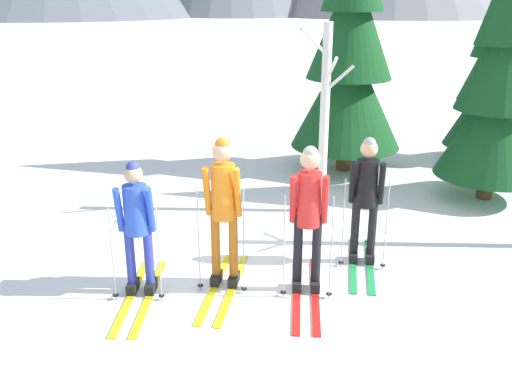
# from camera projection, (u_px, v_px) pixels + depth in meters

# --- Properties ---
(ground_plane) EXTENTS (400.00, 400.00, 0.00)m
(ground_plane) POSITION_uv_depth(u_px,v_px,m) (246.00, 283.00, 6.97)
(ground_plane) COLOR white
(skier_in_blue) EXTENTS (0.65, 1.80, 1.65)m
(skier_in_blue) POSITION_uv_depth(u_px,v_px,m) (137.00, 222.00, 6.45)
(skier_in_blue) COLOR yellow
(skier_in_blue) RESTS_ON ground
(skier_in_orange) EXTENTS (0.85, 1.75, 1.87)m
(skier_in_orange) POSITION_uv_depth(u_px,v_px,m) (223.00, 206.00, 6.57)
(skier_in_orange) COLOR yellow
(skier_in_orange) RESTS_ON ground
(skier_in_red) EXTENTS (0.73, 1.81, 1.81)m
(skier_in_red) POSITION_uv_depth(u_px,v_px,m) (308.00, 211.00, 6.47)
(skier_in_red) COLOR red
(skier_in_red) RESTS_ON ground
(skier_in_black) EXTENTS (0.80, 1.61, 1.72)m
(skier_in_black) POSITION_uv_depth(u_px,v_px,m) (366.00, 196.00, 7.18)
(skier_in_black) COLOR green
(skier_in_black) RESTS_ON ground
(pine_tree_near) EXTENTS (2.15, 2.15, 5.19)m
(pine_tree_near) POSITION_uv_depth(u_px,v_px,m) (350.00, 50.00, 10.59)
(pine_tree_near) COLOR #51381E
(pine_tree_near) RESTS_ON ground
(pine_tree_mid) EXTENTS (1.83, 1.83, 4.41)m
(pine_tree_mid) POSITION_uv_depth(u_px,v_px,m) (500.00, 82.00, 9.15)
(pine_tree_mid) COLOR #51381E
(pine_tree_mid) RESTS_ON ground
(pine_tree_far) EXTENTS (1.53, 1.53, 3.69)m
(pine_tree_far) POSITION_uv_depth(u_px,v_px,m) (488.00, 82.00, 11.36)
(pine_tree_far) COLOR #51381E
(pine_tree_far) RESTS_ON ground
(birch_tree_slender) EXTENTS (0.88, 0.69, 3.00)m
(birch_tree_slender) POSITION_uv_depth(u_px,v_px,m) (324.00, 118.00, 8.70)
(birch_tree_slender) COLOR silver
(birch_tree_slender) RESTS_ON ground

